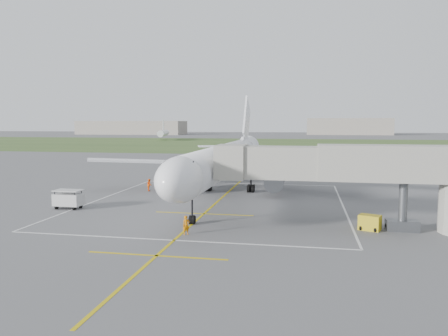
% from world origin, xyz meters
% --- Properties ---
extents(ground, '(700.00, 700.00, 0.00)m').
position_xyz_m(ground, '(0.00, 0.00, 0.00)').
color(ground, '#535255').
rests_on(ground, ground).
extents(grass_strip, '(700.00, 120.00, 0.02)m').
position_xyz_m(grass_strip, '(0.00, 130.00, 0.01)').
color(grass_strip, '#355023').
rests_on(grass_strip, ground).
extents(apron_markings, '(28.20, 60.00, 0.01)m').
position_xyz_m(apron_markings, '(0.00, -5.82, 0.01)').
color(apron_markings, '#C0A70B').
rests_on(apron_markings, ground).
extents(airliner, '(38.93, 46.75, 13.52)m').
position_xyz_m(airliner, '(-0.00, 0.75, 4.39)').
color(airliner, white).
rests_on(airliner, ground).
extents(jet_bridge, '(23.40, 5.00, 7.20)m').
position_xyz_m(jet_bridge, '(15.72, -13.50, 4.74)').
color(jet_bridge, gray).
rests_on(jet_bridge, ground).
extents(gpu_unit, '(2.03, 1.74, 1.30)m').
position_xyz_m(gpu_unit, '(15.34, -13.82, 0.64)').
color(gpu_unit, gold).
rests_on(gpu_unit, ground).
extents(baggage_cart, '(2.89, 1.78, 1.99)m').
position_xyz_m(baggage_cart, '(-14.69, -10.04, 1.02)').
color(baggage_cart, '#B1B1B1').
rests_on(baggage_cart, ground).
extents(ramp_worker_nose, '(0.68, 0.61, 1.56)m').
position_xyz_m(ramp_worker_nose, '(0.46, -18.15, 0.78)').
color(ramp_worker_nose, orange).
rests_on(ramp_worker_nose, ground).
extents(ramp_worker_wing, '(0.90, 0.97, 1.60)m').
position_xyz_m(ramp_worker_wing, '(-10.48, 2.87, 0.80)').
color(ramp_worker_wing, '#FF5808').
rests_on(ramp_worker_wing, ground).
extents(distant_hangars, '(345.00, 49.00, 12.00)m').
position_xyz_m(distant_hangars, '(-16.15, 265.19, 5.17)').
color(distant_hangars, gray).
rests_on(distant_hangars, ground).
extents(distant_aircraft, '(161.88, 31.89, 8.85)m').
position_xyz_m(distant_aircraft, '(9.94, 165.93, 3.59)').
color(distant_aircraft, white).
rests_on(distant_aircraft, ground).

